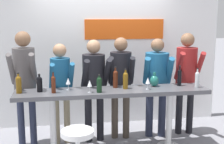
{
  "coord_description": "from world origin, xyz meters",
  "views": [
    {
      "loc": [
        -0.71,
        -4.38,
        2.06
      ],
      "look_at": [
        0.0,
        0.08,
        1.2
      ],
      "focal_mm": 50.0,
      "sensor_mm": 36.0,
      "label": 1
    }
  ],
  "objects_px": {
    "person_right": "(186,72)",
    "tasting_table": "(113,99)",
    "person_far_left": "(25,75)",
    "wine_bottle_0": "(180,77)",
    "wine_bottle_5": "(197,79)",
    "wine_glass_0": "(148,81)",
    "person_center_left": "(94,80)",
    "wine_glass_2": "(90,84)",
    "wine_bottle_2": "(99,84)",
    "wine_bottle_6": "(39,83)",
    "wine_glass_1": "(68,82)",
    "wine_bottle_1": "(19,84)",
    "wine_bottle_7": "(115,78)",
    "person_center_right": "(157,77)",
    "wine_bottle_4": "(125,80)",
    "wine_bottle_3": "(53,84)",
    "person_center": "(121,77)",
    "decorative_vase": "(154,81)",
    "person_left": "(61,82)"
  },
  "relations": [
    {
      "from": "tasting_table",
      "to": "wine_glass_0",
      "type": "bearing_deg",
      "value": -6.45
    },
    {
      "from": "person_right",
      "to": "wine_bottle_5",
      "type": "height_order",
      "value": "person_right"
    },
    {
      "from": "wine_glass_1",
      "to": "decorative_vase",
      "type": "height_order",
      "value": "decorative_vase"
    },
    {
      "from": "wine_bottle_1",
      "to": "wine_bottle_3",
      "type": "distance_m",
      "value": 0.48
    },
    {
      "from": "wine_bottle_3",
      "to": "wine_bottle_5",
      "type": "bearing_deg",
      "value": 0.0
    },
    {
      "from": "person_far_left",
      "to": "person_center_left",
      "type": "relative_size",
      "value": 1.08
    },
    {
      "from": "person_center_right",
      "to": "wine_bottle_5",
      "type": "height_order",
      "value": "person_center_right"
    },
    {
      "from": "person_center",
      "to": "wine_glass_1",
      "type": "bearing_deg",
      "value": -148.35
    },
    {
      "from": "tasting_table",
      "to": "wine_bottle_4",
      "type": "relative_size",
      "value": 9.45
    },
    {
      "from": "wine_bottle_2",
      "to": "wine_glass_1",
      "type": "height_order",
      "value": "wine_bottle_2"
    },
    {
      "from": "wine_bottle_5",
      "to": "wine_bottle_4",
      "type": "bearing_deg",
      "value": 175.49
    },
    {
      "from": "person_far_left",
      "to": "wine_glass_1",
      "type": "height_order",
      "value": "person_far_left"
    },
    {
      "from": "wine_bottle_7",
      "to": "wine_bottle_1",
      "type": "bearing_deg",
      "value": -175.12
    },
    {
      "from": "person_center_right",
      "to": "wine_bottle_1",
      "type": "distance_m",
      "value": 2.18
    },
    {
      "from": "person_center_left",
      "to": "wine_bottle_2",
      "type": "xyz_separation_m",
      "value": [
        0.02,
        -0.55,
        0.05
      ]
    },
    {
      "from": "person_left",
      "to": "wine_glass_0",
      "type": "height_order",
      "value": "person_left"
    },
    {
      "from": "wine_bottle_0",
      "to": "wine_glass_2",
      "type": "xyz_separation_m",
      "value": [
        -1.4,
        -0.2,
        -0.02
      ]
    },
    {
      "from": "tasting_table",
      "to": "wine_bottle_2",
      "type": "relative_size",
      "value": 10.93
    },
    {
      "from": "wine_bottle_0",
      "to": "wine_glass_0",
      "type": "xyz_separation_m",
      "value": [
        -0.54,
        -0.15,
        -0.02
      ]
    },
    {
      "from": "person_center_left",
      "to": "person_right",
      "type": "height_order",
      "value": "person_right"
    },
    {
      "from": "wine_glass_2",
      "to": "wine_bottle_1",
      "type": "bearing_deg",
      "value": 173.21
    },
    {
      "from": "wine_glass_1",
      "to": "wine_bottle_2",
      "type": "bearing_deg",
      "value": -27.1
    },
    {
      "from": "wine_bottle_6",
      "to": "wine_glass_1",
      "type": "distance_m",
      "value": 0.41
    },
    {
      "from": "person_far_left",
      "to": "wine_bottle_0",
      "type": "height_order",
      "value": "person_far_left"
    },
    {
      "from": "tasting_table",
      "to": "decorative_vase",
      "type": "height_order",
      "value": "decorative_vase"
    },
    {
      "from": "wine_bottle_2",
      "to": "wine_bottle_3",
      "type": "bearing_deg",
      "value": 173.64
    },
    {
      "from": "person_center_right",
      "to": "wine_bottle_0",
      "type": "relative_size",
      "value": 5.2
    },
    {
      "from": "wine_bottle_6",
      "to": "person_left",
      "type": "bearing_deg",
      "value": 52.22
    },
    {
      "from": "person_center",
      "to": "wine_bottle_6",
      "type": "xyz_separation_m",
      "value": [
        -1.26,
        -0.44,
        0.03
      ]
    },
    {
      "from": "wine_bottle_1",
      "to": "wine_bottle_7",
      "type": "relative_size",
      "value": 0.91
    },
    {
      "from": "wine_glass_1",
      "to": "person_center_right",
      "type": "bearing_deg",
      "value": 14.14
    },
    {
      "from": "person_right",
      "to": "tasting_table",
      "type": "bearing_deg",
      "value": -154.31
    },
    {
      "from": "wine_bottle_6",
      "to": "person_far_left",
      "type": "bearing_deg",
      "value": 123.19
    },
    {
      "from": "person_center_right",
      "to": "wine_bottle_1",
      "type": "height_order",
      "value": "person_center_right"
    },
    {
      "from": "wine_bottle_6",
      "to": "wine_glass_1",
      "type": "relative_size",
      "value": 1.47
    },
    {
      "from": "person_left",
      "to": "wine_bottle_4",
      "type": "distance_m",
      "value": 1.03
    },
    {
      "from": "person_center_left",
      "to": "wine_bottle_1",
      "type": "height_order",
      "value": "person_center_left"
    },
    {
      "from": "wine_bottle_3",
      "to": "wine_bottle_6",
      "type": "bearing_deg",
      "value": 154.27
    },
    {
      "from": "person_left",
      "to": "wine_glass_1",
      "type": "distance_m",
      "value": 0.35
    },
    {
      "from": "person_right",
      "to": "wine_bottle_7",
      "type": "distance_m",
      "value": 1.33
    },
    {
      "from": "person_center_left",
      "to": "wine_glass_2",
      "type": "xyz_separation_m",
      "value": [
        -0.11,
        -0.53,
        0.05
      ]
    },
    {
      "from": "tasting_table",
      "to": "person_left",
      "type": "relative_size",
      "value": 1.77
    },
    {
      "from": "wine_bottle_3",
      "to": "decorative_vase",
      "type": "bearing_deg",
      "value": 6.53
    },
    {
      "from": "person_center",
      "to": "wine_bottle_0",
      "type": "xyz_separation_m",
      "value": [
        0.85,
        -0.39,
        0.05
      ]
    },
    {
      "from": "wine_bottle_6",
      "to": "wine_glass_2",
      "type": "relative_size",
      "value": 1.47
    },
    {
      "from": "person_center_right",
      "to": "person_right",
      "type": "xyz_separation_m",
      "value": [
        0.53,
        0.04,
        0.07
      ]
    },
    {
      "from": "person_right",
      "to": "wine_bottle_2",
      "type": "height_order",
      "value": "person_right"
    },
    {
      "from": "wine_bottle_2",
      "to": "wine_bottle_5",
      "type": "xyz_separation_m",
      "value": [
        1.49,
        0.07,
        0.01
      ]
    },
    {
      "from": "person_center_right",
      "to": "wine_glass_2",
      "type": "distance_m",
      "value": 1.29
    },
    {
      "from": "wine_bottle_1",
      "to": "person_center_left",
      "type": "bearing_deg",
      "value": 20.59
    }
  ]
}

